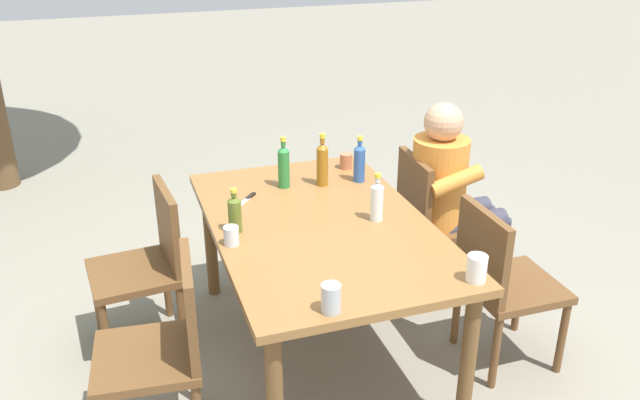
{
  "coord_description": "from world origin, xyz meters",
  "views": [
    {
      "loc": [
        -2.75,
        0.92,
        2.19
      ],
      "look_at": [
        0.0,
        0.0,
        0.87
      ],
      "focal_mm": 37.19,
      "sensor_mm": 36.0,
      "label": 1
    }
  ],
  "objects_px": {
    "chair_near_right": "(431,217)",
    "cup_white": "(477,268)",
    "chair_far_left": "(165,343)",
    "person_in_white_shirt": "(450,189)",
    "bottle_green": "(284,166)",
    "dining_table": "(320,238)",
    "bottle_clear": "(377,200)",
    "bottle_amber": "(322,163)",
    "cup_terracotta": "(346,161)",
    "cup_steel": "(331,298)",
    "table_knife": "(245,201)",
    "chair_near_left": "(500,278)",
    "chair_far_right": "(148,260)",
    "bottle_olive": "(235,213)",
    "cup_glass": "(231,236)",
    "bottle_blue": "(359,162)"
  },
  "relations": [
    {
      "from": "person_in_white_shirt",
      "to": "bottle_clear",
      "type": "xyz_separation_m",
      "value": [
        -0.43,
        0.65,
        0.2
      ]
    },
    {
      "from": "person_in_white_shirt",
      "to": "cup_terracotta",
      "type": "xyz_separation_m",
      "value": [
        0.27,
        0.55,
        0.14
      ]
    },
    {
      "from": "bottle_olive",
      "to": "bottle_green",
      "type": "relative_size",
      "value": 0.76
    },
    {
      "from": "person_in_white_shirt",
      "to": "bottle_olive",
      "type": "distance_m",
      "value": 1.39
    },
    {
      "from": "bottle_olive",
      "to": "cup_white",
      "type": "xyz_separation_m",
      "value": [
        -0.76,
        -0.85,
        -0.04
      ]
    },
    {
      "from": "chair_far_right",
      "to": "person_in_white_shirt",
      "type": "distance_m",
      "value": 1.75
    },
    {
      "from": "cup_terracotta",
      "to": "cup_glass",
      "type": "bearing_deg",
      "value": 131.05
    },
    {
      "from": "cup_glass",
      "to": "cup_white",
      "type": "distance_m",
      "value": 1.09
    },
    {
      "from": "chair_far_right",
      "to": "cup_terracotta",
      "type": "relative_size",
      "value": 9.71
    },
    {
      "from": "cup_steel",
      "to": "table_knife",
      "type": "relative_size",
      "value": 0.61
    },
    {
      "from": "person_in_white_shirt",
      "to": "bottle_amber",
      "type": "relative_size",
      "value": 3.97
    },
    {
      "from": "person_in_white_shirt",
      "to": "bottle_green",
      "type": "bearing_deg",
      "value": 83.33
    },
    {
      "from": "person_in_white_shirt",
      "to": "cup_glass",
      "type": "xyz_separation_m",
      "value": [
        -0.46,
        1.38,
        0.14
      ]
    },
    {
      "from": "chair_far_left",
      "to": "bottle_clear",
      "type": "xyz_separation_m",
      "value": [
        0.31,
        -1.09,
        0.37
      ]
    },
    {
      "from": "chair_far_left",
      "to": "cup_terracotta",
      "type": "bearing_deg",
      "value": -49.71
    },
    {
      "from": "bottle_olive",
      "to": "person_in_white_shirt",
      "type": "bearing_deg",
      "value": -76.09
    },
    {
      "from": "bottle_green",
      "to": "table_knife",
      "type": "distance_m",
      "value": 0.3
    },
    {
      "from": "chair_far_right",
      "to": "cup_white",
      "type": "bearing_deg",
      "value": -131.14
    },
    {
      "from": "bottle_blue",
      "to": "bottle_amber",
      "type": "bearing_deg",
      "value": 86.27
    },
    {
      "from": "cup_steel",
      "to": "cup_white",
      "type": "height_order",
      "value": "same"
    },
    {
      "from": "chair_near_left",
      "to": "bottle_green",
      "type": "height_order",
      "value": "bottle_green"
    },
    {
      "from": "bottle_olive",
      "to": "bottle_green",
      "type": "xyz_separation_m",
      "value": [
        0.44,
        -0.36,
        0.03
      ]
    },
    {
      "from": "chair_far_right",
      "to": "table_knife",
      "type": "xyz_separation_m",
      "value": [
        -0.01,
        -0.52,
        0.27
      ]
    },
    {
      "from": "bottle_clear",
      "to": "dining_table",
      "type": "bearing_deg",
      "value": 77.3
    },
    {
      "from": "chair_near_left",
      "to": "cup_steel",
      "type": "height_order",
      "value": "cup_steel"
    },
    {
      "from": "chair_far_left",
      "to": "chair_far_right",
      "type": "height_order",
      "value": "same"
    },
    {
      "from": "chair_far_left",
      "to": "bottle_green",
      "type": "relative_size",
      "value": 3.01
    },
    {
      "from": "cup_glass",
      "to": "bottle_green",
      "type": "bearing_deg",
      "value": -35.72
    },
    {
      "from": "cup_terracotta",
      "to": "chair_near_right",
      "type": "bearing_deg",
      "value": -120.65
    },
    {
      "from": "bottle_green",
      "to": "dining_table",
      "type": "bearing_deg",
      "value": -174.47
    },
    {
      "from": "chair_near_left",
      "to": "bottle_amber",
      "type": "height_order",
      "value": "bottle_amber"
    },
    {
      "from": "bottle_amber",
      "to": "cup_terracotta",
      "type": "distance_m",
      "value": 0.3
    },
    {
      "from": "chair_far_right",
      "to": "bottle_clear",
      "type": "distance_m",
      "value": 1.23
    },
    {
      "from": "cup_terracotta",
      "to": "table_knife",
      "type": "relative_size",
      "value": 0.46
    },
    {
      "from": "cup_white",
      "to": "bottle_clear",
      "type": "bearing_deg",
      "value": 14.15
    },
    {
      "from": "cup_glass",
      "to": "cup_white",
      "type": "xyz_separation_m",
      "value": [
        -0.63,
        -0.89,
        0.01
      ]
    },
    {
      "from": "bottle_amber",
      "to": "chair_near_right",
      "type": "bearing_deg",
      "value": -96.16
    },
    {
      "from": "bottle_olive",
      "to": "cup_terracotta",
      "type": "relative_size",
      "value": 2.46
    },
    {
      "from": "bottle_blue",
      "to": "cup_white",
      "type": "xyz_separation_m",
      "value": [
        -1.15,
        -0.06,
        -0.06
      ]
    },
    {
      "from": "table_knife",
      "to": "cup_terracotta",
      "type": "bearing_deg",
      "value": -67.67
    },
    {
      "from": "dining_table",
      "to": "cup_glass",
      "type": "bearing_deg",
      "value": 100.96
    },
    {
      "from": "chair_far_left",
      "to": "cup_glass",
      "type": "height_order",
      "value": "chair_far_left"
    },
    {
      "from": "dining_table",
      "to": "bottle_green",
      "type": "distance_m",
      "value": 0.53
    },
    {
      "from": "chair_far_left",
      "to": "chair_near_left",
      "type": "relative_size",
      "value": 1.0
    },
    {
      "from": "chair_far_left",
      "to": "person_in_white_shirt",
      "type": "relative_size",
      "value": 0.74
    },
    {
      "from": "chair_near_right",
      "to": "cup_white",
      "type": "relative_size",
      "value": 7.44
    },
    {
      "from": "person_in_white_shirt",
      "to": "cup_terracotta",
      "type": "height_order",
      "value": "person_in_white_shirt"
    },
    {
      "from": "chair_far_left",
      "to": "bottle_blue",
      "type": "relative_size",
      "value": 3.3
    },
    {
      "from": "dining_table",
      "to": "chair_near_right",
      "type": "bearing_deg",
      "value": -65.54
    },
    {
      "from": "person_in_white_shirt",
      "to": "bottle_olive",
      "type": "height_order",
      "value": "person_in_white_shirt"
    }
  ]
}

